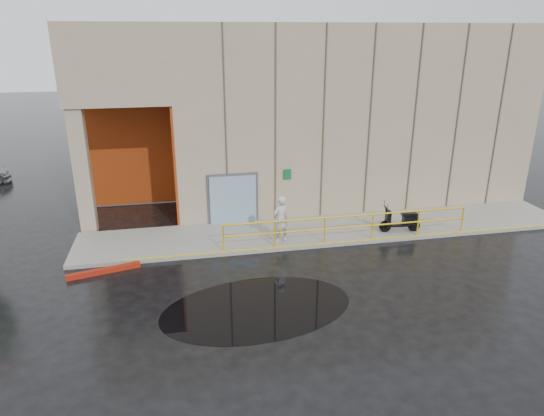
% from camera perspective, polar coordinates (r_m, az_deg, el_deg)
% --- Properties ---
extents(ground, '(120.00, 120.00, 0.00)m').
position_cam_1_polar(ground, '(15.12, -2.45, -10.37)').
color(ground, black).
rests_on(ground, ground).
extents(sidewalk, '(20.00, 3.00, 0.15)m').
position_cam_1_polar(sidewalk, '(19.89, 6.92, -2.53)').
color(sidewalk, gray).
rests_on(sidewalk, ground).
extents(building, '(20.00, 10.17, 8.00)m').
position_cam_1_polar(building, '(25.15, 5.11, 12.03)').
color(building, gray).
rests_on(building, ground).
extents(guardrail, '(9.56, 0.06, 1.03)m').
position_cam_1_polar(guardrail, '(18.56, 9.01, -2.30)').
color(guardrail, '#DEB30B').
rests_on(guardrail, sidewalk).
extents(person, '(0.79, 0.69, 1.84)m').
position_cam_1_polar(person, '(18.05, 1.03, -1.37)').
color(person, silver).
rests_on(person, sidewalk).
extents(scooter, '(1.67, 0.72, 1.27)m').
position_cam_1_polar(scooter, '(19.77, 14.95, -0.73)').
color(scooter, black).
rests_on(scooter, sidewalk).
extents(red_curb, '(2.37, 0.76, 0.18)m').
position_cam_1_polar(red_curb, '(17.36, -19.17, -6.99)').
color(red_curb, maroon).
rests_on(red_curb, ground).
extents(puddle, '(6.11, 4.19, 0.01)m').
position_cam_1_polar(puddle, '(14.56, -1.74, -11.63)').
color(puddle, black).
rests_on(puddle, ground).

